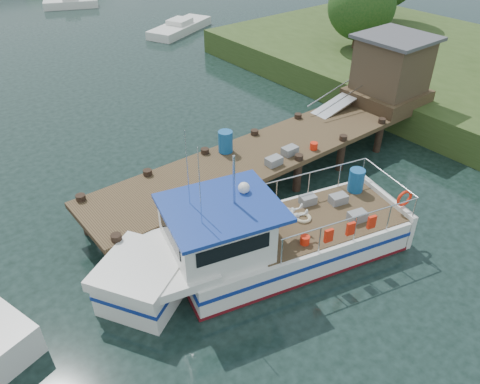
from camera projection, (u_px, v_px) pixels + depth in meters
ground_plane at (236, 193)px, 18.25m from camera, size 160.00×160.00×0.00m
dock at (353, 98)px, 20.33m from camera, size 16.60×3.00×4.78m
lobster_boat at (255, 243)px, 14.44m from camera, size 10.30×5.03×4.97m
moored_b at (71, 3)px, 42.80m from camera, size 5.01×3.35×1.05m
moored_c at (180, 27)px, 36.40m from camera, size 6.42×4.42×0.96m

